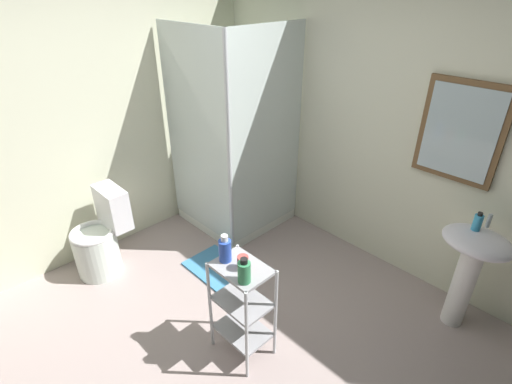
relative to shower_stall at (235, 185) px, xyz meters
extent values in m
cube|color=#A18F8B|center=(1.21, -1.23, -0.47)|extent=(4.20, 4.20, 0.02)
cube|color=silver|center=(1.21, 0.62, 0.79)|extent=(4.20, 0.10, 2.50)
cube|color=brown|center=(1.80, 0.55, 0.90)|extent=(0.56, 0.03, 0.72)
cube|color=silver|center=(1.80, 0.53, 0.90)|extent=(0.48, 0.01, 0.64)
cube|color=beige|center=(-0.64, -1.23, 0.79)|extent=(0.10, 4.20, 2.50)
cube|color=white|center=(-0.10, 0.10, -0.41)|extent=(0.90, 0.90, 0.10)
cube|color=silver|center=(-0.10, -0.35, 0.59)|extent=(0.90, 0.02, 1.90)
cube|color=silver|center=(0.35, 0.10, 0.59)|extent=(0.02, 0.90, 1.90)
cylinder|color=silver|center=(0.35, -0.35, 0.59)|extent=(0.04, 0.04, 1.90)
cylinder|color=silver|center=(-0.10, 0.10, -0.36)|extent=(0.08, 0.08, 0.00)
cylinder|color=white|center=(2.16, 0.29, -0.12)|extent=(0.15, 0.15, 0.68)
ellipsoid|color=white|center=(2.16, 0.29, 0.28)|extent=(0.46, 0.37, 0.13)
cylinder|color=silver|center=(2.16, 0.41, 0.40)|extent=(0.03, 0.03, 0.10)
cylinder|color=white|center=(-0.27, -1.38, -0.26)|extent=(0.37, 0.37, 0.40)
torus|color=white|center=(-0.27, -1.38, -0.05)|extent=(0.37, 0.37, 0.04)
cube|color=white|center=(-0.27, -1.16, 0.12)|extent=(0.35, 0.17, 0.36)
cylinder|color=silver|center=(1.05, -1.16, -0.09)|extent=(0.02, 0.02, 0.74)
cylinder|color=silver|center=(1.41, -1.16, -0.09)|extent=(0.02, 0.02, 0.74)
cylinder|color=silver|center=(1.05, -0.90, -0.09)|extent=(0.02, 0.02, 0.74)
cylinder|color=silver|center=(1.41, -0.90, -0.09)|extent=(0.02, 0.02, 0.74)
cube|color=#99999E|center=(1.23, -1.03, -0.28)|extent=(0.36, 0.26, 0.02)
cube|color=#99999E|center=(1.23, -1.03, -0.01)|extent=(0.36, 0.26, 0.02)
cube|color=#99999E|center=(1.23, -1.03, 0.27)|extent=(0.36, 0.26, 0.02)
cylinder|color=#389ED1|center=(2.12, 0.31, 0.40)|extent=(0.06, 0.06, 0.11)
cylinder|color=black|center=(2.12, 0.31, 0.47)|extent=(0.03, 0.03, 0.02)
cylinder|color=blue|center=(1.11, -1.05, 0.35)|extent=(0.08, 0.08, 0.15)
cylinder|color=white|center=(1.11, -1.05, 0.45)|extent=(0.04, 0.04, 0.04)
cylinder|color=#338954|center=(1.34, -1.10, 0.34)|extent=(0.08, 0.08, 0.14)
cylinder|color=black|center=(1.34, -1.10, 0.43)|extent=(0.04, 0.04, 0.03)
cylinder|color=#B24742|center=(1.25, -1.03, 0.32)|extent=(0.07, 0.07, 0.09)
cube|color=teal|center=(0.46, -0.62, -0.45)|extent=(0.60, 0.40, 0.02)
camera|label=1|loc=(2.61, -2.25, 1.84)|focal=26.88mm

